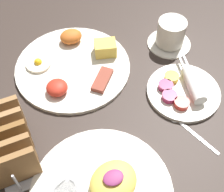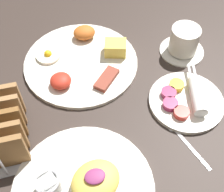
{
  "view_description": "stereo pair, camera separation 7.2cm",
  "coord_description": "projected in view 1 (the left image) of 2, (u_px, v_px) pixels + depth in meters",
  "views": [
    {
      "loc": [
        -0.13,
        -0.35,
        0.61
      ],
      "look_at": [
        0.05,
        0.05,
        0.03
      ],
      "focal_mm": 50.0,
      "sensor_mm": 36.0,
      "label": 1
    },
    {
      "loc": [
        -0.06,
        -0.37,
        0.61
      ],
      "look_at": [
        0.05,
        0.05,
        0.03
      ],
      "focal_mm": 50.0,
      "sensor_mm": 36.0,
      "label": 2
    }
  ],
  "objects": [
    {
      "name": "ground_plane",
      "position": [
        103.0,
        128.0,
        0.71
      ],
      "size": [
        3.0,
        3.0,
        0.0
      ],
      "primitive_type": "plane",
      "color": "#332823"
    },
    {
      "name": "plate_breakfast",
      "position": [
        75.0,
        64.0,
        0.81
      ],
      "size": [
        0.3,
        0.3,
        0.05
      ],
      "color": "silver",
      "rests_on": "ground_plane"
    },
    {
      "name": "plate_condiments",
      "position": [
        184.0,
        90.0,
        0.76
      ],
      "size": [
        0.18,
        0.18,
        0.04
      ],
      "color": "silver",
      "rests_on": "ground_plane"
    },
    {
      "name": "plate_foreground",
      "position": [
        102.0,
        190.0,
        0.6
      ],
      "size": [
        0.28,
        0.28,
        0.06
      ],
      "color": "silver",
      "rests_on": "ground_plane"
    },
    {
      "name": "toast_rack",
      "position": [
        6.0,
        144.0,
        0.63
      ],
      "size": [
        0.1,
        0.18,
        0.1
      ],
      "color": "#B7B7BC",
      "rests_on": "ground_plane"
    },
    {
      "name": "coffee_cup",
      "position": [
        171.0,
        34.0,
        0.84
      ],
      "size": [
        0.12,
        0.12,
        0.08
      ],
      "color": "silver",
      "rests_on": "ground_plane"
    },
    {
      "name": "teaspoon",
      "position": [
        188.0,
        128.0,
        0.7
      ],
      "size": [
        0.05,
        0.12,
        0.01
      ],
      "color": "silver",
      "rests_on": "ground_plane"
    }
  ]
}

